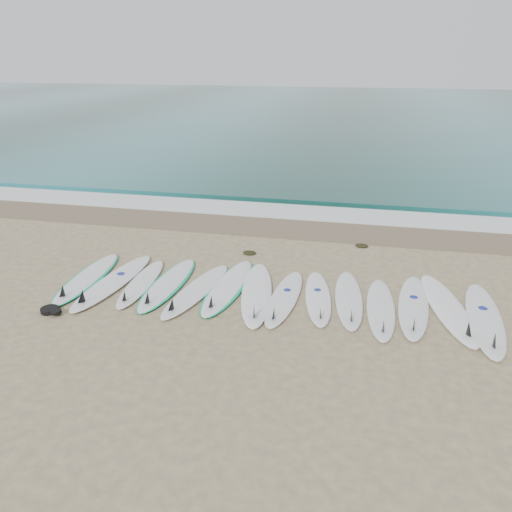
% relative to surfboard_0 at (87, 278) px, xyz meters
% --- Properties ---
extents(ground, '(120.00, 120.00, 0.00)m').
position_rel_surfboard_0_xyz_m(ground, '(3.90, 0.09, -0.05)').
color(ground, '#978562').
extents(ocean, '(120.00, 55.00, 0.03)m').
position_rel_surfboard_0_xyz_m(ocean, '(3.90, 32.59, -0.03)').
color(ocean, '#1E5E5E').
rests_on(ocean, ground).
extents(wet_sand_band, '(120.00, 1.80, 0.01)m').
position_rel_surfboard_0_xyz_m(wet_sand_band, '(3.90, 4.19, -0.04)').
color(wet_sand_band, brown).
rests_on(wet_sand_band, ground).
extents(foam_band, '(120.00, 1.40, 0.04)m').
position_rel_surfboard_0_xyz_m(foam_band, '(3.90, 5.59, -0.03)').
color(foam_band, silver).
rests_on(foam_band, ground).
extents(wave_crest, '(120.00, 1.00, 0.10)m').
position_rel_surfboard_0_xyz_m(wave_crest, '(3.90, 7.09, 0.00)').
color(wave_crest, '#1E5E5E').
rests_on(wave_crest, ground).
extents(surfboard_0, '(0.73, 2.66, 0.34)m').
position_rel_surfboard_0_xyz_m(surfboard_0, '(0.00, 0.00, 0.00)').
color(surfboard_0, white).
rests_on(surfboard_0, ground).
extents(surfboard_1, '(0.85, 2.92, 0.37)m').
position_rel_surfboard_0_xyz_m(surfboard_1, '(0.62, -0.11, 0.01)').
color(surfboard_1, white).
rests_on(surfboard_1, ground).
extents(surfboard_2, '(0.62, 2.36, 0.30)m').
position_rel_surfboard_0_xyz_m(surfboard_2, '(1.22, -0.03, 0.00)').
color(surfboard_2, white).
rests_on(surfboard_2, ground).
extents(surfboard_3, '(0.70, 2.65, 0.33)m').
position_rel_surfboard_0_xyz_m(surfboard_3, '(1.76, 0.08, -0.00)').
color(surfboard_3, white).
rests_on(surfboard_3, ground).
extents(surfboard_4, '(0.97, 2.69, 0.34)m').
position_rel_surfboard_0_xyz_m(surfboard_4, '(2.42, -0.11, 0.01)').
color(surfboard_4, silver).
rests_on(surfboard_4, ground).
extents(surfboard_5, '(0.81, 2.75, 0.34)m').
position_rel_surfboard_0_xyz_m(surfboard_5, '(3.00, 0.21, 0.00)').
color(surfboard_5, white).
rests_on(surfboard_5, ground).
extents(surfboard_6, '(1.05, 2.90, 0.36)m').
position_rel_surfboard_0_xyz_m(surfboard_6, '(3.64, 0.01, 0.01)').
color(surfboard_6, white).
rests_on(surfboard_6, ground).
extents(surfboard_7, '(0.65, 2.50, 0.32)m').
position_rel_surfboard_0_xyz_m(surfboard_7, '(4.19, -0.05, 0.01)').
color(surfboard_7, white).
rests_on(surfboard_7, ground).
extents(surfboard_8, '(0.82, 2.40, 0.30)m').
position_rel_surfboard_0_xyz_m(surfboard_8, '(4.83, 0.10, 0.00)').
color(surfboard_8, white).
rests_on(surfboard_8, ground).
extents(surfboard_9, '(0.73, 2.53, 0.32)m').
position_rel_surfboard_0_xyz_m(surfboard_9, '(5.41, 0.16, 0.01)').
color(surfboard_9, white).
rests_on(surfboard_9, ground).
extents(surfboard_10, '(0.56, 2.49, 0.32)m').
position_rel_surfboard_0_xyz_m(surfboard_10, '(6.01, -0.10, 0.01)').
color(surfboard_10, white).
rests_on(surfboard_10, ground).
extents(surfboard_11, '(0.76, 2.70, 0.34)m').
position_rel_surfboard_0_xyz_m(surfboard_11, '(6.60, 0.12, 0.01)').
color(surfboard_11, white).
rests_on(surfboard_11, ground).
extents(surfboard_12, '(1.08, 2.93, 0.37)m').
position_rel_surfboard_0_xyz_m(surfboard_12, '(7.23, 0.16, 0.01)').
color(surfboard_12, white).
rests_on(surfboard_12, ground).
extents(surfboard_13, '(0.79, 2.89, 0.36)m').
position_rel_surfboard_0_xyz_m(surfboard_13, '(7.80, -0.11, 0.01)').
color(surfboard_13, white).
rests_on(surfboard_13, ground).
extents(seaweed_near, '(0.32, 0.25, 0.06)m').
position_rel_surfboard_0_xyz_m(seaweed_near, '(3.01, 2.14, -0.02)').
color(seaweed_near, black).
rests_on(seaweed_near, ground).
extents(seaweed_far, '(0.32, 0.25, 0.06)m').
position_rel_surfboard_0_xyz_m(seaweed_far, '(5.60, 3.17, -0.02)').
color(seaweed_far, black).
rests_on(seaweed_far, ground).
extents(leash_coil, '(0.46, 0.36, 0.11)m').
position_rel_surfboard_0_xyz_m(leash_coil, '(0.08, -1.41, -0.00)').
color(leash_coil, black).
rests_on(leash_coil, ground).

